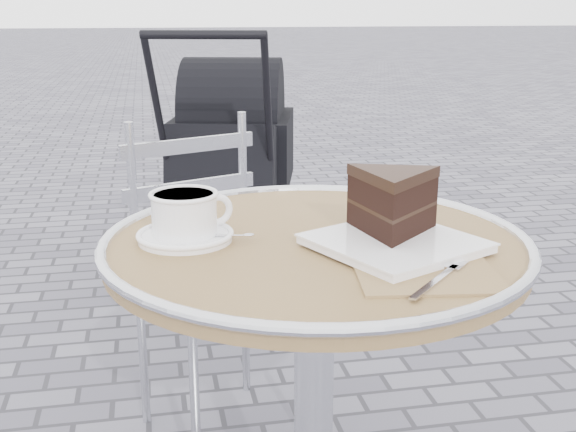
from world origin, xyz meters
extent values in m
cylinder|color=silver|center=(0.00, 0.00, 0.36)|extent=(0.07, 0.07, 0.67)
cylinder|color=tan|center=(0.00, 0.00, 0.71)|extent=(0.70, 0.70, 0.03)
torus|color=silver|center=(0.00, 0.00, 0.73)|extent=(0.72, 0.72, 0.02)
cylinder|color=white|center=(-0.21, 0.04, 0.74)|extent=(0.16, 0.16, 0.01)
cylinder|color=white|center=(-0.21, 0.04, 0.78)|extent=(0.13, 0.13, 0.07)
torus|color=white|center=(-0.16, 0.06, 0.78)|extent=(0.06, 0.03, 0.05)
cylinder|color=#CEAF89|center=(-0.21, 0.04, 0.81)|extent=(0.10, 0.10, 0.01)
cube|color=#8D6C4D|center=(0.12, -0.17, 0.73)|extent=(0.23, 0.23, 0.00)
cube|color=white|center=(0.11, -0.08, 0.74)|extent=(0.30, 0.30, 0.01)
cylinder|color=silver|center=(-0.19, 0.39, 0.21)|extent=(0.02, 0.02, 0.42)
cylinder|color=silver|center=(0.10, 0.51, 0.21)|extent=(0.02, 0.02, 0.42)
cylinder|color=silver|center=(-0.31, 0.69, 0.21)|extent=(0.02, 0.02, 0.42)
cylinder|color=silver|center=(-0.02, 0.81, 0.21)|extent=(0.02, 0.02, 0.42)
cube|color=silver|center=(-0.10, 0.60, 0.43)|extent=(0.49, 0.49, 0.02)
cube|color=black|center=(0.06, 1.85, 0.48)|extent=(0.57, 0.75, 0.40)
cylinder|color=black|center=(-0.07, 1.33, 1.02)|extent=(0.41, 0.13, 0.03)
cylinder|color=black|center=(-0.21, 1.61, 0.09)|extent=(0.08, 0.18, 0.18)
cylinder|color=black|center=(0.19, 1.51, 0.09)|extent=(0.08, 0.18, 0.18)
cylinder|color=black|center=(-0.06, 2.19, 0.14)|extent=(0.10, 0.28, 0.28)
cylinder|color=black|center=(0.34, 2.09, 0.14)|extent=(0.10, 0.28, 0.28)
camera|label=1|loc=(-0.27, -1.12, 1.11)|focal=45.00mm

